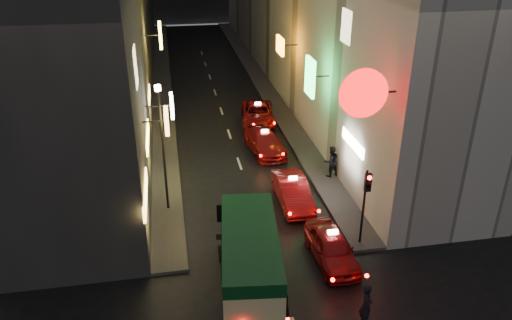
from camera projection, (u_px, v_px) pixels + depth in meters
sidewalk_left at (162, 84)px, 43.05m from camera, size 1.50×52.00×0.15m
sidewalk_right at (259, 78)px, 44.42m from camera, size 1.50×52.00×0.15m
minibus at (250, 254)px, 18.69m from camera, size 2.72×6.09×2.53m
taxi_near at (332, 245)px, 20.62m from camera, size 2.09×4.81×1.68m
taxi_second at (293, 190)px, 24.78m from camera, size 2.00×4.88×1.72m
taxi_third at (265, 141)px, 30.34m from camera, size 2.46×4.86×1.65m
taxi_far at (258, 112)px, 34.64m from camera, size 2.61×5.12×1.73m
pedestrian_crossing at (366, 302)px, 17.18m from camera, size 0.52×0.71×2.00m
pedestrian_sidewalk at (331, 159)px, 27.04m from camera, size 0.84×0.63×2.00m
traffic_light at (366, 193)px, 20.64m from camera, size 0.26×0.43×3.50m
lamp_post at (162, 141)px, 22.88m from camera, size 0.28×0.28×6.22m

